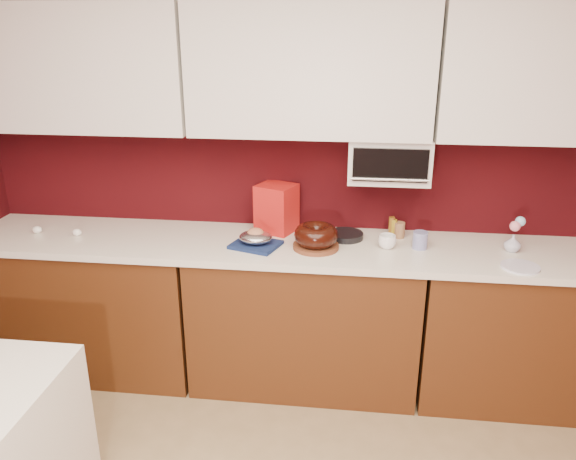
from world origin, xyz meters
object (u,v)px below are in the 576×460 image
(bundt_cake, at_px, (316,235))
(foil_ham_nest, at_px, (256,237))
(pandoro_box, at_px, (277,208))
(flower_vase, at_px, (513,242))
(toaster_oven, at_px, (389,158))
(coffee_mug, at_px, (387,240))
(blue_jar, at_px, (420,240))

(bundt_cake, height_order, foil_ham_nest, bundt_cake)
(foil_ham_nest, distance_m, pandoro_box, 0.30)
(foil_ham_nest, height_order, flower_vase, flower_vase)
(bundt_cake, bearing_deg, pandoro_box, 135.07)
(bundt_cake, bearing_deg, foil_ham_nest, -178.01)
(toaster_oven, relative_size, coffee_mug, 4.71)
(blue_jar, bearing_deg, flower_vase, 2.01)
(bundt_cake, relative_size, foil_ham_nest, 1.30)
(flower_vase, bearing_deg, blue_jar, -177.99)
(toaster_oven, bearing_deg, foil_ham_nest, -162.43)
(pandoro_box, bearing_deg, bundt_cake, -22.21)
(toaster_oven, xyz_separation_m, foil_ham_nest, (-0.73, -0.23, -0.42))
(bundt_cake, relative_size, pandoro_box, 0.85)
(coffee_mug, bearing_deg, bundt_cake, -172.91)
(pandoro_box, xyz_separation_m, coffee_mug, (0.65, -0.21, -0.10))
(pandoro_box, bearing_deg, foil_ham_nest, -84.28)
(blue_jar, bearing_deg, foil_ham_nest, -174.88)
(flower_vase, bearing_deg, pandoro_box, 172.79)
(flower_vase, bearing_deg, foil_ham_nest, -175.98)
(bundt_cake, distance_m, blue_jar, 0.58)
(foil_ham_nest, bearing_deg, bundt_cake, 1.99)
(foil_ham_nest, distance_m, coffee_mug, 0.74)
(pandoro_box, relative_size, blue_jar, 2.94)
(foil_ham_nest, relative_size, coffee_mug, 1.97)
(toaster_oven, distance_m, pandoro_box, 0.73)
(pandoro_box, height_order, blue_jar, pandoro_box)
(toaster_oven, height_order, pandoro_box, toaster_oven)
(coffee_mug, xyz_separation_m, flower_vase, (0.69, 0.04, 0.01))
(bundt_cake, xyz_separation_m, blue_jar, (0.58, 0.07, -0.03))
(foil_ham_nest, height_order, coffee_mug, coffee_mug)
(foil_ham_nest, xyz_separation_m, pandoro_box, (0.08, 0.27, 0.09))
(pandoro_box, distance_m, blue_jar, 0.86)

